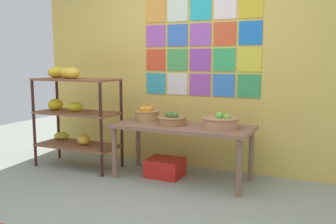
# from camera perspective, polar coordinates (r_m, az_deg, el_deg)

# --- Properties ---
(ground) EXTENTS (9.39, 9.39, 0.00)m
(ground) POSITION_cam_1_polar(r_m,az_deg,el_deg) (3.30, -7.32, -15.88)
(ground) COLOR gray
(back_wall_with_art) EXTENTS (4.41, 0.07, 2.90)m
(back_wall_with_art) POSITION_cam_1_polar(r_m,az_deg,el_deg) (4.57, 4.14, 9.47)
(back_wall_with_art) COLOR #DBB852
(back_wall_with_art) RESTS_ON ground
(banana_shelf_unit) EXTENTS (1.05, 0.47, 1.26)m
(banana_shelf_unit) POSITION_cam_1_polar(r_m,az_deg,el_deg) (4.74, -14.58, 0.82)
(banana_shelf_unit) COLOR #3B1C15
(banana_shelf_unit) RESTS_ON ground
(display_table) EXTENTS (1.56, 0.67, 0.62)m
(display_table) POSITION_cam_1_polar(r_m,az_deg,el_deg) (4.10, 2.20, -3.02)
(display_table) COLOR #895D49
(display_table) RESTS_ON ground
(fruit_basket_back_right) EXTENTS (0.33, 0.33, 0.15)m
(fruit_basket_back_right) POSITION_cam_1_polar(r_m,az_deg,el_deg) (4.10, 0.61, -1.19)
(fruit_basket_back_right) COLOR #A06C41
(fruit_basket_back_right) RESTS_ON display_table
(fruit_basket_right) EXTENTS (0.40, 0.40, 0.18)m
(fruit_basket_right) POSITION_cam_1_polar(r_m,az_deg,el_deg) (3.94, 8.23, -1.42)
(fruit_basket_right) COLOR tan
(fruit_basket_right) RESTS_ON display_table
(fruit_basket_centre) EXTENTS (0.30, 0.30, 0.18)m
(fruit_basket_centre) POSITION_cam_1_polar(r_m,az_deg,el_deg) (4.39, -3.27, -0.25)
(fruit_basket_centre) COLOR #AE844C
(fruit_basket_centre) RESTS_ON display_table
(produce_crate_under_table) EXTENTS (0.40, 0.33, 0.21)m
(produce_crate_under_table) POSITION_cam_1_polar(r_m,az_deg,el_deg) (4.30, -0.45, -8.62)
(produce_crate_under_table) COLOR red
(produce_crate_under_table) RESTS_ON ground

